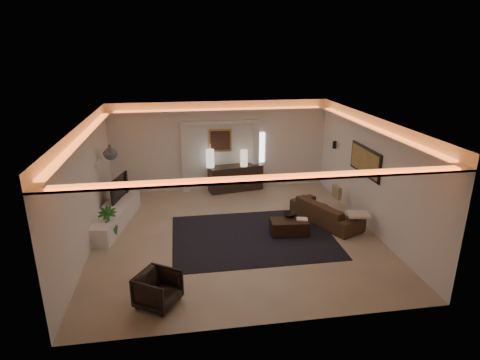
{
  "coord_description": "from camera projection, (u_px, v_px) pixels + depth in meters",
  "views": [
    {
      "loc": [
        -1.32,
        -9.08,
        4.59
      ],
      "look_at": [
        0.2,
        0.6,
        1.25
      ],
      "focal_mm": 29.85,
      "sensor_mm": 36.0,
      "label": 1
    }
  ],
  "objects": [
    {
      "name": "painting_canvas",
      "position": [
        220.0,
        140.0,
        12.85
      ],
      "size": [
        0.62,
        0.02,
        0.62
      ],
      "primitive_type": "cube",
      "color": "#4C2D1E",
      "rests_on": "wall_back"
    },
    {
      "name": "plant",
      "position": [
        108.0,
        223.0,
        9.82
      ],
      "size": [
        0.5,
        0.5,
        0.82
      ],
      "primitive_type": "imported",
      "rotation": [
        0.0,
        0.0,
        0.09
      ],
      "color": "#206220",
      "rests_on": "ground"
    },
    {
      "name": "art_panel_gold",
      "position": [
        364.0,
        161.0,
        10.4
      ],
      "size": [
        0.02,
        1.5,
        0.62
      ],
      "primitive_type": "cube",
      "color": "tan",
      "rests_on": "wall_right"
    },
    {
      "name": "wall_front",
      "position": [
        267.0,
        250.0,
        6.42
      ],
      "size": [
        7.0,
        0.0,
        7.0
      ],
      "primitive_type": "plane",
      "rotation": [
        -1.57,
        0.0,
        0.0
      ],
      "color": "silver",
      "rests_on": "ground"
    },
    {
      "name": "wall_sconce",
      "position": [
        335.0,
        145.0,
        12.17
      ],
      "size": [
        0.12,
        0.12,
        0.22
      ],
      "primitive_type": "cylinder",
      "color": "black",
      "rests_on": "wall_right"
    },
    {
      "name": "cove_soffit",
      "position": [
        236.0,
        133.0,
        9.32
      ],
      "size": [
        7.0,
        7.0,
        0.04
      ],
      "primitive_type": "cube",
      "color": "silver",
      "rests_on": "ceiling"
    },
    {
      "name": "magazine",
      "position": [
        302.0,
        218.0,
        10.08
      ],
      "size": [
        0.32,
        0.26,
        0.03
      ],
      "primitive_type": "cube",
      "rotation": [
        0.0,
        0.0,
        -0.26
      ],
      "color": "#F2E0CD",
      "rests_on": "coffee_table"
    },
    {
      "name": "lamp_right",
      "position": [
        244.0,
        159.0,
        12.88
      ],
      "size": [
        0.27,
        0.27,
        0.53
      ],
      "primitive_type": "cylinder",
      "rotation": [
        0.0,
        0.0,
        -0.13
      ],
      "color": "#FBE6C2",
      "rests_on": "console"
    },
    {
      "name": "floor",
      "position": [
        236.0,
        234.0,
        10.17
      ],
      "size": [
        7.0,
        7.0,
        0.0
      ],
      "primitive_type": "plane",
      "color": "tan",
      "rests_on": "ground"
    },
    {
      "name": "throw_pillow",
      "position": [
        337.0,
        192.0,
        11.49
      ],
      "size": [
        0.14,
        0.38,
        0.37
      ],
      "primitive_type": "cube",
      "rotation": [
        0.0,
        0.0,
        0.08
      ],
      "color": "#9C8C64",
      "rests_on": "sofa"
    },
    {
      "name": "armchair",
      "position": [
        158.0,
        289.0,
        7.32
      ],
      "size": [
        0.98,
        0.97,
        0.65
      ],
      "primitive_type": "imported",
      "rotation": [
        0.0,
        0.0,
        1.01
      ],
      "color": "black",
      "rests_on": "ground"
    },
    {
      "name": "ginger_jar",
      "position": [
        110.0,
        152.0,
        10.64
      ],
      "size": [
        0.39,
        0.39,
        0.39
      ],
      "primitive_type": "imported",
      "rotation": [
        0.0,
        0.0,
        -0.03
      ],
      "color": "slate",
      "rests_on": "wall_niche"
    },
    {
      "name": "area_rug",
      "position": [
        253.0,
        236.0,
        10.03
      ],
      "size": [
        4.0,
        3.0,
        0.01
      ],
      "primitive_type": "cube",
      "color": "black",
      "rests_on": "ground"
    },
    {
      "name": "lamp_left",
      "position": [
        210.0,
        160.0,
        12.77
      ],
      "size": [
        0.34,
        0.34,
        0.58
      ],
      "primitive_type": "cylinder",
      "rotation": [
        0.0,
        0.0,
        0.42
      ],
      "color": "white",
      "rests_on": "console"
    },
    {
      "name": "media_ledge",
      "position": [
        113.0,
        217.0,
        10.64
      ],
      "size": [
        1.19,
        2.77,
        0.5
      ],
      "primitive_type": "cube",
      "rotation": [
        0.0,
        0.0,
        -0.2
      ],
      "color": "white",
      "rests_on": "ground"
    },
    {
      "name": "throw_blanket",
      "position": [
        358.0,
        214.0,
        9.99
      ],
      "size": [
        0.6,
        0.52,
        0.06
      ],
      "primitive_type": "cube",
      "rotation": [
        0.0,
        0.0,
        -0.19
      ],
      "color": "beige",
      "rests_on": "sofa"
    },
    {
      "name": "wall_right",
      "position": [
        371.0,
        174.0,
        10.21
      ],
      "size": [
        0.0,
        7.0,
        7.0
      ],
      "primitive_type": "plane",
      "rotation": [
        1.57,
        0.0,
        -1.57
      ],
      "color": "silver",
      "rests_on": "ground"
    },
    {
      "name": "pilaster_left",
      "position": [
        185.0,
        159.0,
        12.82
      ],
      "size": [
        0.22,
        0.2,
        2.2
      ],
      "primitive_type": "cube",
      "color": "silver",
      "rests_on": "ground"
    },
    {
      "name": "wall_left",
      "position": [
        86.0,
        188.0,
        9.18
      ],
      "size": [
        0.0,
        7.0,
        7.0
      ],
      "primitive_type": "plane",
      "rotation": [
        1.57,
        0.0,
        1.57
      ],
      "color": "silver",
      "rests_on": "ground"
    },
    {
      "name": "pilaster_right",
      "position": [
        255.0,
        156.0,
        13.16
      ],
      "size": [
        0.22,
        0.2,
        2.2
      ],
      "primitive_type": "cube",
      "color": "silver",
      "rests_on": "ground"
    },
    {
      "name": "daylight_slit",
      "position": [
        261.0,
        148.0,
        13.18
      ],
      "size": [
        0.25,
        0.03,
        1.0
      ],
      "primitive_type": "cube",
      "color": "white",
      "rests_on": "wall_back"
    },
    {
      "name": "coffee_table",
      "position": [
        289.0,
        227.0,
        10.11
      ],
      "size": [
        0.98,
        0.58,
        0.35
      ],
      "primitive_type": "cube",
      "rotation": [
        0.0,
        0.0,
        -0.08
      ],
      "color": "black",
      "rests_on": "ground"
    },
    {
      "name": "painting_frame",
      "position": [
        220.0,
        140.0,
        12.88
      ],
      "size": [
        0.74,
        0.04,
        0.74
      ],
      "primitive_type": "cube",
      "color": "tan",
      "rests_on": "wall_back"
    },
    {
      "name": "tv",
      "position": [
        116.0,
        188.0,
        11.14
      ],
      "size": [
        1.13,
        0.43,
        0.65
      ],
      "primitive_type": "imported",
      "rotation": [
        0.0,
        0.0,
        1.31
      ],
      "color": "black",
      "rests_on": "media_ledge"
    },
    {
      "name": "art_panel_frame",
      "position": [
        365.0,
        161.0,
        10.41
      ],
      "size": [
        0.04,
        1.64,
        0.74
      ],
      "primitive_type": "cube",
      "color": "black",
      "rests_on": "wall_right"
    },
    {
      "name": "figurine",
      "position": [
        117.0,
        188.0,
        11.55
      ],
      "size": [
        0.17,
        0.17,
        0.38
      ],
      "primitive_type": "cylinder",
      "rotation": [
        0.0,
        0.0,
        -0.25
      ],
      "color": "#322515",
      "rests_on": "media_ledge"
    },
    {
      "name": "ceiling",
      "position": [
        235.0,
        121.0,
        9.23
      ],
      "size": [
        7.0,
        7.0,
        0.0
      ],
      "primitive_type": "plane",
      "rotation": [
        3.14,
        0.0,
        0.0
      ],
      "color": "white",
      "rests_on": "ground"
    },
    {
      "name": "bowl",
      "position": [
        290.0,
        214.0,
        10.29
      ],
      "size": [
        0.4,
        0.4,
        0.08
      ],
      "primitive_type": "imported",
      "rotation": [
        0.0,
        0.0,
        0.3
      ],
      "color": "black",
      "rests_on": "coffee_table"
    },
    {
      "name": "wall_niche",
      "position": [
        98.0,
        163.0,
        10.44
      ],
      "size": [
        0.1,
        0.55,
        0.04
      ],
      "primitive_type": "cube",
      "color": "silver",
      "rests_on": "wall_left"
    },
    {
      "name": "sofa",
      "position": [
        326.0,
        212.0,
        10.76
      ],
      "size": [
        2.21,
        1.6,
        0.6
      ],
      "primitive_type": "imported",
      "rotation": [
        0.0,
        0.0,
        2.01
      ],
      "color": "brown",
      "rests_on": "ground"
    },
    {
      "name": "alcove_header",
      "position": [
        220.0,
        122.0,
        12.62
      ],
      "size": [
        2.52,
        0.2,
        0.12
      ],
      "primitive_type": "cube",
      "color": "silver",
      "rests_on": "wall_back"
    },
    {
      "name": "wall_back",
      "position": [
        220.0,
        146.0,
        12.97
      ],
      "size": [
        7.0,
        0.0,
        7.0
      ],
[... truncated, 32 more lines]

